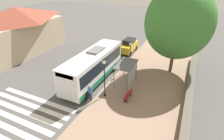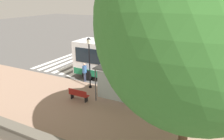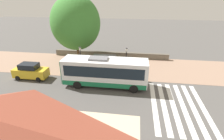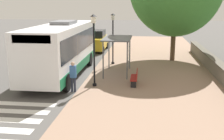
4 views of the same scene
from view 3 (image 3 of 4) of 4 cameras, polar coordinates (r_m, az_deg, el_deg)
The scene contains 12 objects.
ground_plane at distance 23.36m, azimuth -3.66°, elevation -2.79°, with size 120.00×120.00×0.00m, color #514F4C.
sidewalk_plaza at distance 27.38m, azimuth -1.79°, elevation 1.40°, with size 9.00×44.00×0.02m.
crosswalk_stripes at distance 19.17m, azimuth 20.81°, elevation -10.93°, with size 9.00×5.25×0.01m.
stone_wall at distance 30.95m, azimuth -0.53°, elevation 5.08°, with size 0.60×20.00×1.01m.
bus at distance 20.81m, azimuth -2.34°, elevation -0.54°, with size 2.76×10.01×3.60m.
bus_shelter at distance 24.31m, azimuth -2.57°, elevation 3.73°, with size 1.83×3.23×2.51m.
pedestrian at distance 22.36m, azimuth 7.36°, elevation -1.38°, with size 0.34×0.22×1.69m.
bench at distance 25.65m, azimuth 3.66°, elevation 0.89°, with size 0.40×1.54×0.88m.
street_lamp_near at distance 22.70m, azimuth 4.62°, elevation 3.22°, with size 0.28×0.28×4.18m.
street_lamp_far at distance 24.21m, azimuth -10.17°, elevation 3.97°, with size 0.28×0.28×3.99m.
shade_tree at distance 28.41m, azimuth -11.78°, elevation 14.79°, with size 7.61×7.61×10.42m.
parked_car_behind_bus at distance 25.38m, azimuth -25.05°, elevation -0.38°, with size 1.89×4.41×2.08m.
Camera 3 is at (20.44, 4.41, 10.42)m, focal length 28.00 mm.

